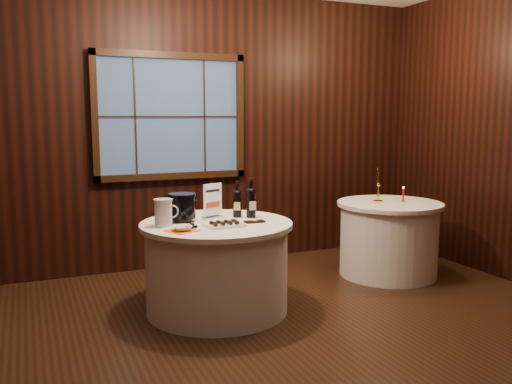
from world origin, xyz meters
name	(u,v)px	position (x,y,z in m)	size (l,w,h in m)	color
ground	(265,357)	(0.00, 0.00, 0.00)	(6.00, 6.00, 0.00)	black
back_wall	(170,126)	(0.00, 2.48, 1.54)	(6.00, 0.10, 3.00)	black
main_table	(217,266)	(0.00, 1.00, 0.39)	(1.28, 1.28, 0.77)	white
side_table	(389,238)	(2.00, 1.30, 0.39)	(1.08, 1.08, 0.77)	white
sign_stand	(212,206)	(0.03, 1.19, 0.88)	(0.19, 0.14, 0.32)	#B5B5BC
port_bottle_left	(237,202)	(0.25, 1.15, 0.91)	(0.08, 0.09, 0.32)	black
port_bottle_right	(251,201)	(0.35, 1.08, 0.92)	(0.08, 0.09, 0.35)	black
ice_bucket	(182,207)	(-0.25, 1.14, 0.90)	(0.23, 0.23, 0.24)	black
chocolate_plate	(225,224)	(0.00, 0.81, 0.79)	(0.32, 0.22, 0.04)	white
chocolate_box	(255,222)	(0.29, 0.86, 0.78)	(0.17, 0.08, 0.01)	black
grape_bunch	(190,226)	(-0.27, 0.84, 0.79)	(0.17, 0.07, 0.04)	black
glass_pitcher	(164,212)	(-0.44, 1.02, 0.88)	(0.21, 0.16, 0.22)	silver
orange_napkin	(182,231)	(-0.36, 0.77, 0.77)	(0.21, 0.21, 0.00)	orange
cracker_bowl	(182,228)	(-0.36, 0.77, 0.79)	(0.16, 0.16, 0.04)	white
brass_candlestick	(378,190)	(1.89, 1.36, 0.90)	(0.10, 0.10, 0.36)	gold
red_candle	(403,196)	(2.13, 1.25, 0.84)	(0.04, 0.04, 0.16)	gold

